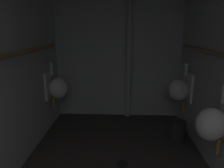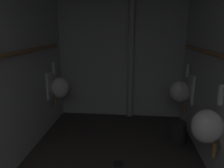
% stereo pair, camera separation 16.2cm
% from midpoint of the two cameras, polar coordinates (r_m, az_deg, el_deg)
% --- Properties ---
extents(wall_back, '(2.36, 0.06, 2.43)m').
position_cam_midpoint_polar(wall_back, '(3.76, 3.64, 8.94)').
color(wall_back, '#B6BABA').
rests_on(wall_back, ground).
extents(urinal_left_mid, '(0.32, 0.30, 0.76)m').
position_cam_midpoint_polar(urinal_left_mid, '(3.46, -13.23, -0.79)').
color(urinal_left_mid, white).
extents(urinal_right_mid, '(0.32, 0.30, 0.76)m').
position_cam_midpoint_polar(urinal_right_mid, '(2.28, 27.23, -10.21)').
color(urinal_right_mid, white).
extents(urinal_right_far, '(0.32, 0.30, 0.76)m').
position_cam_midpoint_polar(urinal_right_far, '(3.36, 19.96, -1.77)').
color(urinal_right_far, white).
extents(standpipe_back_wall, '(0.11, 0.11, 2.38)m').
position_cam_midpoint_polar(standpipe_back_wall, '(3.65, 6.57, 8.70)').
color(standpipe_back_wall, '#B6BABA').
rests_on(standpipe_back_wall, ground).
extents(floor_drain, '(0.14, 0.14, 0.01)m').
position_cam_midpoint_polar(floor_drain, '(2.70, 3.67, -21.19)').
color(floor_drain, black).
rests_on(floor_drain, ground).
extents(waste_bin, '(0.22, 0.22, 0.30)m').
position_cam_midpoint_polar(waste_bin, '(3.24, 19.22, -12.48)').
color(waste_bin, '#2D2D2D').
rests_on(waste_bin, ground).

